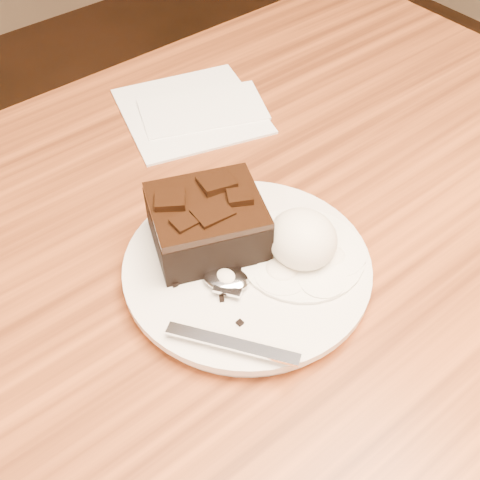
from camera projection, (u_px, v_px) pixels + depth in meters
plate at (247, 270)px, 0.56m from camera, size 0.22×0.22×0.02m
brownie at (207, 226)px, 0.56m from camera, size 0.12×0.11×0.04m
ice_cream_scoop at (302, 239)px, 0.55m from camera, size 0.06×0.06×0.05m
melt_puddle at (301, 254)px, 0.56m from camera, size 0.11×0.11×0.00m
spoon at (226, 280)px, 0.54m from camera, size 0.12×0.15×0.01m
napkin at (191, 110)px, 0.74m from camera, size 0.19×0.19×0.01m
crumb_a at (174, 284)px, 0.54m from camera, size 0.01×0.01×0.00m
crumb_b at (240, 323)px, 0.51m from camera, size 0.01×0.01×0.00m
crumb_c at (222, 298)px, 0.53m from camera, size 0.01×0.01×0.00m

